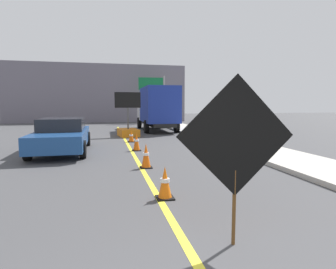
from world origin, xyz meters
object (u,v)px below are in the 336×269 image
at_px(arrow_board_trailer, 128,128).
at_px(traffic_cone_near_sign, 165,183).
at_px(traffic_cone_curbside, 131,136).
at_px(traffic_cone_mid_lane, 146,156).
at_px(traffic_cone_far_lane, 136,142).
at_px(box_truck, 157,107).
at_px(pickup_car, 62,135).
at_px(highway_guide_sign, 157,91).
at_px(roadwork_sign, 236,139).

height_order(arrow_board_trailer, traffic_cone_near_sign, arrow_board_trailer).
relative_size(arrow_board_trailer, traffic_cone_curbside, 4.36).
height_order(traffic_cone_mid_lane, traffic_cone_far_lane, traffic_cone_far_lane).
height_order(box_truck, pickup_car, box_truck).
xyz_separation_m(traffic_cone_near_sign, traffic_cone_far_lane, (0.10, 6.28, 0.05)).
bearing_deg(pickup_car, traffic_cone_near_sign, -66.38).
bearing_deg(traffic_cone_far_lane, pickup_car, 172.43).
distance_m(highway_guide_sign, traffic_cone_curbside, 15.99).
relative_size(highway_guide_sign, traffic_cone_far_lane, 6.47).
height_order(highway_guide_sign, traffic_cone_near_sign, highway_guide_sign).
height_order(highway_guide_sign, traffic_cone_far_lane, highway_guide_sign).
bearing_deg(box_truck, traffic_cone_curbside, -111.96).
bearing_deg(box_truck, pickup_car, -122.66).
bearing_deg(box_truck, roadwork_sign, -96.87).
height_order(traffic_cone_mid_lane, traffic_cone_curbside, traffic_cone_mid_lane).
bearing_deg(traffic_cone_mid_lane, traffic_cone_near_sign, -90.48).
relative_size(box_truck, traffic_cone_curbside, 10.64).
height_order(roadwork_sign, pickup_car, roadwork_sign).
height_order(highway_guide_sign, traffic_cone_curbside, highway_guide_sign).
height_order(arrow_board_trailer, traffic_cone_far_lane, arrow_board_trailer).
bearing_deg(arrow_board_trailer, traffic_cone_far_lane, -91.03).
bearing_deg(pickup_car, box_truck, 57.34).
bearing_deg(roadwork_sign, traffic_cone_near_sign, 104.03).
relative_size(traffic_cone_mid_lane, traffic_cone_far_lane, 0.98).
xyz_separation_m(roadwork_sign, highway_guide_sign, (3.70, 26.39, 1.95)).
relative_size(pickup_car, highway_guide_sign, 1.01).
bearing_deg(traffic_cone_near_sign, roadwork_sign, -75.97).
distance_m(pickup_car, traffic_cone_mid_lane, 4.78).
bearing_deg(pickup_car, traffic_cone_far_lane, -7.57).
distance_m(pickup_car, traffic_cone_near_sign, 7.30).
distance_m(arrow_board_trailer, pickup_car, 6.15).
bearing_deg(box_truck, highway_guide_sign, 79.86).
relative_size(highway_guide_sign, traffic_cone_near_sign, 7.41).
relative_size(pickup_car, traffic_cone_curbside, 8.16).
height_order(arrow_board_trailer, pickup_car, arrow_board_trailer).
xyz_separation_m(pickup_car, highway_guide_sign, (7.15, 17.61, 2.72)).
relative_size(roadwork_sign, box_truck, 0.35).
bearing_deg(highway_guide_sign, box_truck, -100.14).
xyz_separation_m(traffic_cone_near_sign, traffic_cone_curbside, (0.13, 9.15, -0.03)).
xyz_separation_m(arrow_board_trailer, traffic_cone_far_lane, (-0.10, -5.70, -0.10)).
bearing_deg(traffic_cone_curbside, highway_guide_sign, 74.87).
xyz_separation_m(roadwork_sign, pickup_car, (-3.45, 8.78, -0.77)).
height_order(roadwork_sign, traffic_cone_near_sign, roadwork_sign).
bearing_deg(traffic_cone_mid_lane, roadwork_sign, -84.31).
distance_m(arrow_board_trailer, highway_guide_sign, 13.29).
relative_size(box_truck, traffic_cone_near_sign, 9.76).
distance_m(highway_guide_sign, traffic_cone_mid_lane, 21.99).
bearing_deg(traffic_cone_near_sign, traffic_cone_curbside, 89.16).
bearing_deg(box_truck, traffic_cone_mid_lane, -101.84).
xyz_separation_m(box_truck, traffic_cone_curbside, (-2.49, -6.17, -1.44)).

